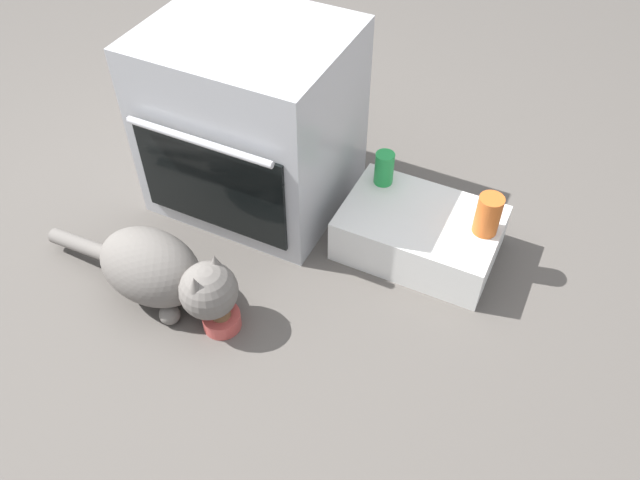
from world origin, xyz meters
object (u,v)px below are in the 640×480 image
object	(u,v)px
pantry_cabinet	(419,233)
cat	(162,272)
soda_can	(384,168)
oven	(252,120)
food_bowl	(222,319)
sauce_jar	(488,215)

from	to	relation	value
pantry_cabinet	cat	world-z (taller)	cat
cat	soda_can	bearing A→B (deg)	58.02
oven	food_bowl	bearing A→B (deg)	-70.33
soda_can	pantry_cabinet	bearing A→B (deg)	-29.40
food_bowl	cat	world-z (taller)	cat
food_bowl	cat	distance (m)	0.24
pantry_cabinet	sauce_jar	xyz separation A→B (m)	(0.20, 0.02, 0.15)
pantry_cabinet	soda_can	world-z (taller)	soda_can
cat	pantry_cabinet	bearing A→B (deg)	44.14
sauce_jar	cat	bearing A→B (deg)	-145.63
pantry_cabinet	oven	bearing A→B (deg)	177.77
food_bowl	soda_can	xyz separation A→B (m)	(0.25, 0.67, 0.19)
oven	sauce_jar	xyz separation A→B (m)	(0.85, -0.00, -0.09)
oven	food_bowl	world-z (taller)	oven
oven	pantry_cabinet	xyz separation A→B (m)	(0.65, -0.03, -0.24)
food_bowl	oven	bearing A→B (deg)	109.67
cat	oven	bearing A→B (deg)	93.43
pantry_cabinet	food_bowl	world-z (taller)	pantry_cabinet
pantry_cabinet	food_bowl	bearing A→B (deg)	-127.25
food_bowl	sauce_jar	xyz separation A→B (m)	(0.64, 0.59, 0.20)
food_bowl	soda_can	bearing A→B (deg)	69.24
cat	sauce_jar	world-z (taller)	sauce_jar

